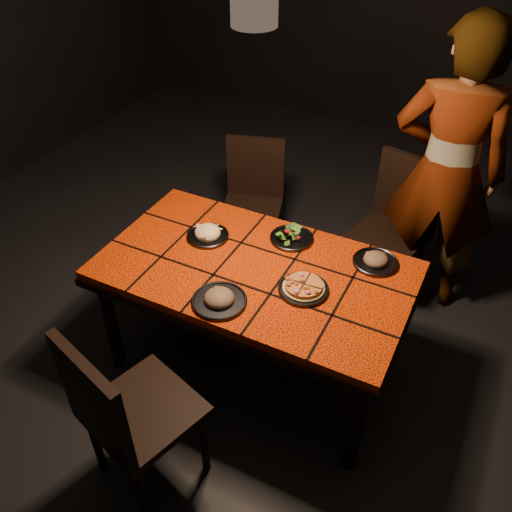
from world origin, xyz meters
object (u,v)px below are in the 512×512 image
at_px(dining_table, 255,279).
at_px(chair_far_right, 396,220).
at_px(chair_near, 123,412).
at_px(chair_far_left, 253,194).
at_px(diner, 446,174).
at_px(plate_pasta, 208,234).
at_px(plate_pizza, 304,288).

bearing_deg(dining_table, chair_far_right, 64.87).
height_order(chair_near, chair_far_left, chair_near).
height_order(chair_near, diner, diner).
distance_m(chair_near, chair_far_right, 2.07).
height_order(dining_table, chair_far_left, chair_far_left).
relative_size(dining_table, chair_far_right, 1.69).
distance_m(dining_table, chair_near, 0.94).
bearing_deg(chair_far_left, chair_near, -97.29).
distance_m(chair_far_right, plate_pasta, 1.27).
xyz_separation_m(diner, plate_pasta, (-1.06, -0.97, -0.16)).
bearing_deg(chair_far_left, plate_pizza, -69.31).
bearing_deg(plate_pizza, chair_near, -117.60).
distance_m(chair_far_left, plate_pasta, 0.90).
bearing_deg(plate_pizza, dining_table, 169.93).
bearing_deg(chair_far_left, diner, -11.72).
bearing_deg(plate_pasta, chair_far_right, 48.02).
bearing_deg(chair_far_left, plate_pasta, -97.31).
relative_size(chair_near, chair_far_left, 1.11).
distance_m(chair_near, chair_far_left, 1.91).
relative_size(chair_near, plate_pizza, 3.98).
distance_m(diner, plate_pasta, 1.45).
height_order(chair_far_left, plate_pasta, chair_far_left).
relative_size(chair_far_right, plate_pasta, 4.11).
relative_size(chair_far_right, plate_pizza, 3.84).
bearing_deg(diner, plate_pizza, 63.39).
xyz_separation_m(dining_table, plate_pasta, (-0.35, 0.11, 0.10)).
xyz_separation_m(dining_table, chair_far_left, (-0.50, 0.96, -0.16)).
relative_size(chair_near, plate_pasta, 4.26).
distance_m(chair_far_right, plate_pizza, 1.13).
xyz_separation_m(plate_pizza, plate_pasta, (-0.64, 0.16, 0.00)).
height_order(plate_pizza, plate_pasta, plate_pasta).
height_order(chair_far_left, plate_pizza, chair_far_left).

